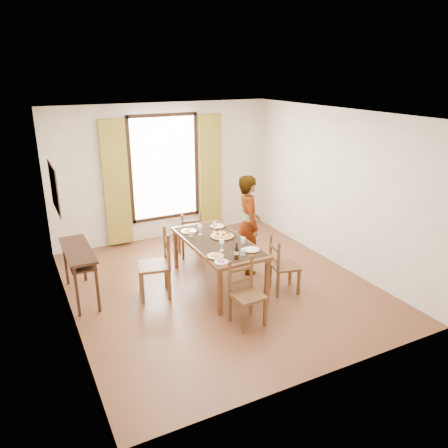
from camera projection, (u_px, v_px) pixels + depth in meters
name	position (u px, v px, depth m)	size (l,w,h in m)	color
ground	(219.00, 285.00, 7.04)	(5.00, 5.00, 0.00)	#482216
room_shell	(215.00, 191.00, 6.63)	(4.60, 5.10, 2.74)	white
console_table	(78.00, 256.00, 6.45)	(0.38, 1.20, 0.80)	black
dining_table	(218.00, 244.00, 6.86)	(0.89, 1.85, 0.76)	brown
chair_west	(156.00, 266.00, 6.58)	(0.55, 0.55, 1.05)	#553B1C
chair_north	(190.00, 235.00, 8.02)	(0.44, 0.44, 0.87)	#553B1C
chair_south	(246.00, 295.00, 5.88)	(0.42, 0.42, 0.90)	#553B1C
chair_east	(283.00, 267.00, 6.72)	(0.47, 0.47, 0.90)	#553B1C
man	(248.00, 224.00, 7.29)	(0.54, 0.69, 1.68)	#9A9DA2
plate_sw	(215.00, 255.00, 6.24)	(0.27, 0.27, 0.05)	silver
plate_se	(251.00, 249.00, 6.46)	(0.27, 0.27, 0.05)	silver
plate_nw	(189.00, 230.00, 7.20)	(0.27, 0.27, 0.05)	silver
plate_ne	(217.00, 225.00, 7.42)	(0.27, 0.27, 0.05)	silver
pasta_platter	(222.00, 234.00, 6.97)	(0.40, 0.40, 0.10)	#C96B19
caprese_plate	(221.00, 261.00, 6.06)	(0.20, 0.20, 0.04)	silver
wine_glass_a	(222.00, 245.00, 6.43)	(0.08, 0.08, 0.18)	white
wine_glass_b	(215.00, 227.00, 7.16)	(0.08, 0.08, 0.18)	white
wine_glass_c	(200.00, 229.00, 7.05)	(0.08, 0.08, 0.18)	white
tumbler_a	(243.00, 240.00, 6.71)	(0.07, 0.07, 0.10)	silver
tumbler_b	(191.00, 234.00, 6.97)	(0.07, 0.07, 0.10)	silver
tumbler_c	(243.00, 252.00, 6.28)	(0.07, 0.07, 0.10)	silver
wine_bottle	(237.00, 251.00, 6.13)	(0.07, 0.07, 0.25)	black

